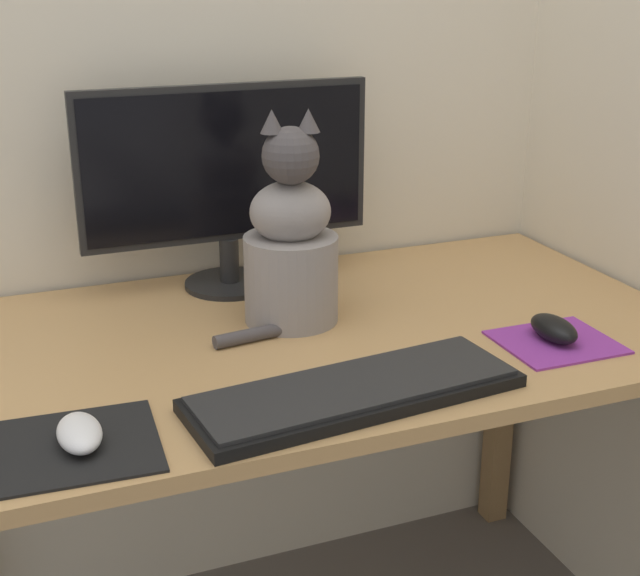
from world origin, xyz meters
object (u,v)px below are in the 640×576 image
object	(u,v)px
cat	(291,246)
computer_mouse_left	(79,433)
keyboard	(355,391)
monitor	(226,177)
computer_mouse_right	(554,329)

from	to	relation	value
cat	computer_mouse_left	bearing A→B (deg)	-130.17
keyboard	cat	xyz separation A→B (m)	(0.02, 0.30, 0.12)
monitor	cat	bearing A→B (deg)	-76.28
monitor	keyboard	bearing A→B (deg)	-86.12
monitor	cat	xyz separation A→B (m)	(0.05, -0.20, -0.08)
cat	keyboard	bearing A→B (deg)	-80.51
monitor	cat	distance (m)	0.22
keyboard	computer_mouse_right	xyz separation A→B (m)	(0.38, 0.07, 0.01)
monitor	computer_mouse_right	xyz separation A→B (m)	(0.41, -0.44, -0.19)
monitor	cat	world-z (taller)	monitor
computer_mouse_left	cat	size ratio (longest dim) A/B	0.28
computer_mouse_left	cat	world-z (taller)	cat
monitor	computer_mouse_right	size ratio (longest dim) A/B	5.32
computer_mouse_right	computer_mouse_left	bearing A→B (deg)	-175.41
keyboard	computer_mouse_left	size ratio (longest dim) A/B	4.93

